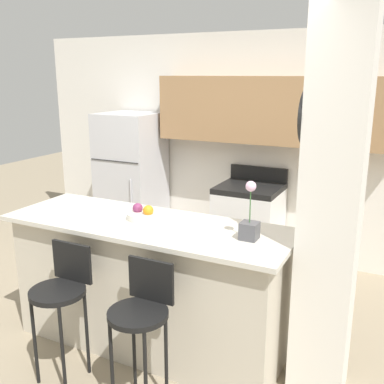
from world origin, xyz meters
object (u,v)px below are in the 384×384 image
object	(u,v)px
bar_stool_left	(62,292)
bar_stool_right	(142,314)
fruit_bowl	(143,214)
refrigerator	(132,180)
stove_range	(249,225)
orchid_vase	(250,223)

from	to	relation	value
bar_stool_left	bar_stool_right	size ratio (longest dim) A/B	1.00
bar_stool_left	fruit_bowl	bearing A→B (deg)	67.79
bar_stool_left	bar_stool_right	xyz separation A→B (m)	(0.65, 0.00, 0.00)
refrigerator	stove_range	size ratio (longest dim) A/B	1.53
bar_stool_left	fruit_bowl	size ratio (longest dim) A/B	4.05
refrigerator	bar_stool_right	world-z (taller)	refrigerator
stove_range	bar_stool_left	world-z (taller)	stove_range
bar_stool_left	stove_range	bearing A→B (deg)	78.65
stove_range	bar_stool_right	bearing A→B (deg)	-86.33
orchid_vase	fruit_bowl	world-z (taller)	orchid_vase
stove_range	bar_stool_right	world-z (taller)	stove_range
orchid_vase	bar_stool_right	bearing A→B (deg)	-129.11
refrigerator	bar_stool_left	xyz separation A→B (m)	(1.04, -2.41, -0.17)
bar_stool_right	fruit_bowl	size ratio (longest dim) A/B	4.05
refrigerator	orchid_vase	size ratio (longest dim) A/B	4.11
bar_stool_right	fruit_bowl	distance (m)	0.85
bar_stool_left	bar_stool_right	distance (m)	0.65
stove_range	fruit_bowl	distance (m)	1.91
orchid_vase	stove_range	bearing A→B (deg)	109.12
orchid_vase	refrigerator	bearing A→B (deg)	140.11
stove_range	bar_stool_left	size ratio (longest dim) A/B	1.11
stove_range	orchid_vase	bearing A→B (deg)	-70.88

